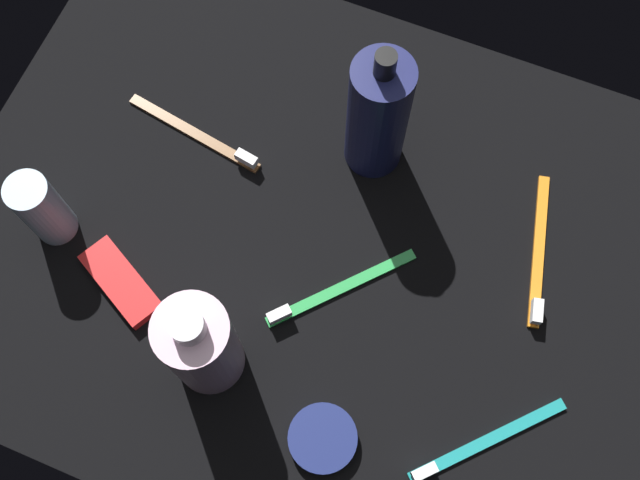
% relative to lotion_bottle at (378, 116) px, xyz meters
% --- Properties ---
extents(ground_plane, '(0.84, 0.64, 0.01)m').
position_rel_lotion_bottle_xyz_m(ground_plane, '(0.01, 0.13, -0.09)').
color(ground_plane, black).
extents(lotion_bottle, '(0.07, 0.07, 0.20)m').
position_rel_lotion_bottle_xyz_m(lotion_bottle, '(0.00, 0.00, 0.00)').
color(lotion_bottle, '#1A1E50').
rests_on(lotion_bottle, ground_plane).
extents(bodywash_bottle, '(0.07, 0.07, 0.17)m').
position_rel_lotion_bottle_xyz_m(bodywash_bottle, '(0.07, 0.29, -0.01)').
color(bodywash_bottle, silver).
rests_on(bodywash_bottle, ground_plane).
extents(deodorant_stick, '(0.05, 0.05, 0.11)m').
position_rel_lotion_bottle_xyz_m(deodorant_stick, '(0.30, 0.22, -0.04)').
color(deodorant_stick, silver).
rests_on(deodorant_stick, ground_plane).
extents(toothbrush_teal, '(0.13, 0.14, 0.02)m').
position_rel_lotion_bottle_xyz_m(toothbrush_teal, '(-0.22, 0.27, -0.08)').
color(toothbrush_teal, teal).
rests_on(toothbrush_teal, ground_plane).
extents(toothbrush_green, '(0.13, 0.14, 0.02)m').
position_rel_lotion_bottle_xyz_m(toothbrush_green, '(-0.02, 0.18, -0.08)').
color(toothbrush_green, green).
rests_on(toothbrush_green, ground_plane).
extents(toothbrush_orange, '(0.05, 0.18, 0.02)m').
position_rel_lotion_bottle_xyz_m(toothbrush_orange, '(-0.22, 0.06, -0.08)').
color(toothbrush_orange, orange).
rests_on(toothbrush_orange, ground_plane).
extents(toothbrush_brown, '(0.18, 0.04, 0.02)m').
position_rel_lotion_bottle_xyz_m(toothbrush_brown, '(0.19, 0.06, -0.08)').
color(toothbrush_brown, brown).
rests_on(toothbrush_brown, ground_plane).
extents(snack_bar_red, '(0.11, 0.08, 0.01)m').
position_rel_lotion_bottle_xyz_m(snack_bar_red, '(0.20, 0.25, -0.08)').
color(snack_bar_red, red).
rests_on(snack_bar_red, ground_plane).
extents(cream_tin_left, '(0.07, 0.07, 0.02)m').
position_rel_lotion_bottle_xyz_m(cream_tin_left, '(-0.07, 0.33, -0.08)').
color(cream_tin_left, navy).
rests_on(cream_tin_left, ground_plane).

